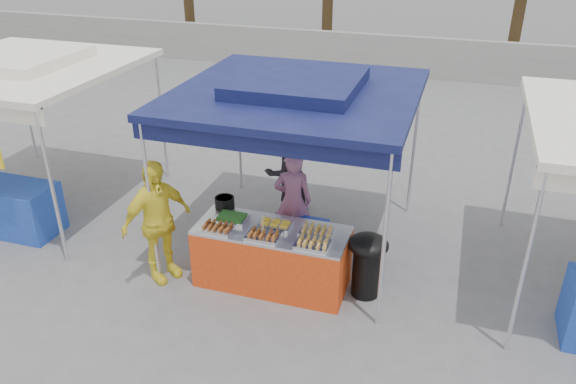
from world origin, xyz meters
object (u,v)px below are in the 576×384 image
(cooking_pot, at_px, (225,203))
(vendor_woman, at_px, (293,201))
(wok_burner, at_px, (367,260))
(helper_man, at_px, (287,172))
(customer_person, at_px, (157,222))
(vendor_table, at_px, (272,257))

(cooking_pot, xyz_separation_m, vendor_woman, (0.79, 0.63, -0.17))
(cooking_pot, height_order, wok_burner, cooking_pot)
(cooking_pot, bearing_deg, wok_burner, -5.70)
(vendor_woman, relative_size, helper_man, 0.98)
(cooking_pot, distance_m, wok_burner, 2.10)
(vendor_woman, height_order, helper_man, helper_man)
(wok_burner, height_order, customer_person, customer_person)
(customer_person, bearing_deg, cooking_pot, -17.34)
(helper_man, bearing_deg, wok_burner, 95.57)
(wok_burner, height_order, helper_man, helper_man)
(vendor_table, height_order, wok_burner, wok_burner)
(vendor_table, height_order, vendor_woman, vendor_woman)
(vendor_table, relative_size, cooking_pot, 7.40)
(cooking_pot, bearing_deg, vendor_table, -23.68)
(vendor_table, relative_size, wok_burner, 2.26)
(cooking_pot, height_order, customer_person, customer_person)
(vendor_table, distance_m, vendor_woman, 1.04)
(vendor_table, relative_size, vendor_woman, 1.31)
(cooking_pot, xyz_separation_m, customer_person, (-0.68, -0.67, -0.06))
(vendor_table, xyz_separation_m, customer_person, (-1.49, -0.31, 0.45))
(wok_burner, bearing_deg, cooking_pot, 172.62)
(wok_burner, xyz_separation_m, helper_man, (-1.63, 1.73, 0.25))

